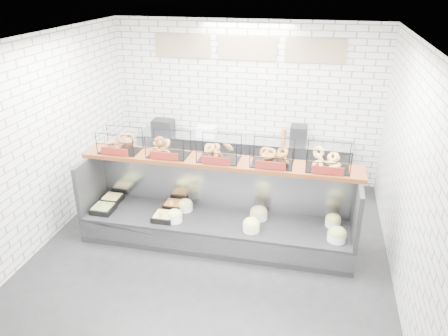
# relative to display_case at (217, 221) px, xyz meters

# --- Properties ---
(ground) EXTENTS (5.50, 5.50, 0.00)m
(ground) POSITION_rel_display_case_xyz_m (-0.01, -0.34, -0.32)
(ground) COLOR black
(ground) RESTS_ON ground
(room_shell) EXTENTS (5.02, 5.51, 3.01)m
(room_shell) POSITION_rel_display_case_xyz_m (-0.01, 0.26, 1.73)
(room_shell) COLOR silver
(room_shell) RESTS_ON ground
(display_case) EXTENTS (4.00, 0.90, 1.20)m
(display_case) POSITION_rel_display_case_xyz_m (0.00, 0.00, 0.00)
(display_case) COLOR black
(display_case) RESTS_ON ground
(bagel_shelf) EXTENTS (4.10, 0.50, 0.40)m
(bagel_shelf) POSITION_rel_display_case_xyz_m (-0.00, 0.17, 1.06)
(bagel_shelf) COLOR #4B2210
(bagel_shelf) RESTS_ON display_case
(prep_counter) EXTENTS (4.00, 0.60, 1.20)m
(prep_counter) POSITION_rel_display_case_xyz_m (-0.02, 2.09, 0.14)
(prep_counter) COLOR #93969B
(prep_counter) RESTS_ON ground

